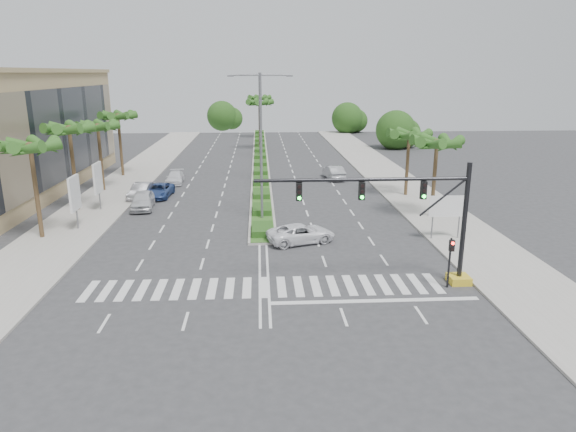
# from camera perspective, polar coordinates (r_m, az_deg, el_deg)

# --- Properties ---
(ground) EXTENTS (160.00, 160.00, 0.00)m
(ground) POSITION_cam_1_polar(r_m,az_deg,el_deg) (30.05, -2.66, -7.91)
(ground) COLOR #333335
(ground) RESTS_ON ground
(footpath_right) EXTENTS (6.00, 120.00, 0.15)m
(footpath_right) POSITION_cam_1_polar(r_m,az_deg,el_deg) (51.38, 14.26, 1.74)
(footpath_right) COLOR gray
(footpath_right) RESTS_ON ground
(footpath_left) EXTENTS (6.00, 120.00, 0.15)m
(footpath_left) POSITION_cam_1_polar(r_m,az_deg,el_deg) (51.27, -20.20, 1.22)
(footpath_left) COLOR gray
(footpath_left) RESTS_ON ground
(median) EXTENTS (2.20, 75.00, 0.20)m
(median) POSITION_cam_1_polar(r_m,az_deg,el_deg) (73.52, -3.10, 6.32)
(median) COLOR gray
(median) RESTS_ON ground
(median_grass) EXTENTS (1.80, 75.00, 0.04)m
(median_grass) POSITION_cam_1_polar(r_m,az_deg,el_deg) (73.50, -3.10, 6.41)
(median_grass) COLOR #24501B
(median_grass) RESTS_ON median
(building) EXTENTS (12.00, 36.00, 12.00)m
(building) POSITION_cam_1_polar(r_m,az_deg,el_deg) (59.74, -29.15, 7.93)
(building) COLOR tan
(building) RESTS_ON ground
(signal_gantry) EXTENTS (12.60, 1.20, 7.20)m
(signal_gantry) POSITION_cam_1_polar(r_m,az_deg,el_deg) (30.36, 15.04, -1.25)
(signal_gantry) COLOR gold
(signal_gantry) RESTS_ON ground
(pedestrian_signal) EXTENTS (0.28, 0.36, 3.00)m
(pedestrian_signal) POSITION_cam_1_polar(r_m,az_deg,el_deg) (30.62, 17.61, -4.10)
(pedestrian_signal) COLOR black
(pedestrian_signal) RESTS_ON ground
(direction_sign) EXTENTS (2.70, 0.11, 3.40)m
(direction_sign) POSITION_cam_1_polar(r_m,az_deg,el_deg) (39.26, 17.25, 0.85)
(direction_sign) COLOR slate
(direction_sign) RESTS_ON ground
(billboard_near) EXTENTS (0.18, 2.10, 4.35)m
(billboard_near) POSITION_cam_1_polar(r_m,az_deg,el_deg) (43.02, -22.63, 2.30)
(billboard_near) COLOR slate
(billboard_near) RESTS_ON ground
(billboard_far) EXTENTS (0.18, 2.10, 4.35)m
(billboard_far) POSITION_cam_1_polar(r_m,az_deg,el_deg) (48.59, -20.38, 3.94)
(billboard_far) COLOR slate
(billboard_far) RESTS_ON ground
(palm_left_near) EXTENTS (4.57, 4.68, 7.55)m
(palm_left_near) POSITION_cam_1_polar(r_m,az_deg,el_deg) (41.28, -26.70, 6.60)
(palm_left_near) COLOR brown
(palm_left_near) RESTS_ON ground
(palm_left_mid) EXTENTS (4.57, 4.68, 7.95)m
(palm_left_mid) POSITION_cam_1_polar(r_m,az_deg,el_deg) (48.63, -23.12, 8.60)
(palm_left_mid) COLOR brown
(palm_left_mid) RESTS_ON ground
(palm_left_far) EXTENTS (4.57, 4.68, 7.35)m
(palm_left_far) POSITION_cam_1_polar(r_m,az_deg,el_deg) (56.25, -20.37, 9.07)
(palm_left_far) COLOR brown
(palm_left_far) RESTS_ON ground
(palm_left_end) EXTENTS (4.57, 4.68, 7.75)m
(palm_left_end) POSITION_cam_1_polar(r_m,az_deg,el_deg) (63.88, -18.36, 10.28)
(palm_left_end) COLOR brown
(palm_left_end) RESTS_ON ground
(palm_right_near) EXTENTS (4.57, 4.68, 7.05)m
(palm_right_near) POSITION_cam_1_polar(r_m,az_deg,el_deg) (44.45, 16.21, 7.54)
(palm_right_near) COLOR brown
(palm_right_near) RESTS_ON ground
(palm_right_far) EXTENTS (4.57, 4.68, 6.75)m
(palm_right_far) POSITION_cam_1_polar(r_m,az_deg,el_deg) (52.04, 13.30, 8.52)
(palm_right_far) COLOR brown
(palm_right_far) RESTS_ON ground
(palm_median_a) EXTENTS (4.57, 4.68, 8.05)m
(palm_median_a) POSITION_cam_1_polar(r_m,az_deg,el_deg) (82.69, -3.21, 12.28)
(palm_median_a) COLOR brown
(palm_median_a) RESTS_ON ground
(palm_median_b) EXTENTS (4.57, 4.68, 8.05)m
(palm_median_b) POSITION_cam_1_polar(r_m,az_deg,el_deg) (97.67, -3.23, 12.80)
(palm_median_b) COLOR brown
(palm_median_b) RESTS_ON ground
(streetlight_near) EXTENTS (5.10, 0.25, 12.00)m
(streetlight_near) POSITION_cam_1_polar(r_m,az_deg,el_deg) (41.87, -3.01, 8.50)
(streetlight_near) COLOR slate
(streetlight_near) RESTS_ON ground
(streetlight_mid) EXTENTS (5.10, 0.25, 12.00)m
(streetlight_mid) POSITION_cam_1_polar(r_m,az_deg,el_deg) (57.78, -3.12, 10.47)
(streetlight_mid) COLOR slate
(streetlight_mid) RESTS_ON ground
(streetlight_far) EXTENTS (5.10, 0.25, 12.00)m
(streetlight_far) POSITION_cam_1_polar(r_m,az_deg,el_deg) (73.73, -3.18, 11.59)
(streetlight_far) COLOR slate
(streetlight_far) RESTS_ON ground
(car_parked_a) EXTENTS (2.40, 4.95, 1.63)m
(car_parked_a) POSITION_cam_1_polar(r_m,az_deg,el_deg) (48.49, -15.85, 1.71)
(car_parked_a) COLOR silver
(car_parked_a) RESTS_ON ground
(car_parked_b) EXTENTS (2.11, 4.76, 1.52)m
(car_parked_b) POSITION_cam_1_polar(r_m,az_deg,el_deg) (52.58, -15.96, 2.70)
(car_parked_b) COLOR #A3A2A7
(car_parked_b) RESTS_ON ground
(car_parked_c) EXTENTS (2.56, 4.98, 1.34)m
(car_parked_c) POSITION_cam_1_polar(r_m,az_deg,el_deg) (52.66, -14.12, 2.75)
(car_parked_c) COLOR navy
(car_parked_c) RESTS_ON ground
(car_parked_d) EXTENTS (1.99, 4.53, 1.30)m
(car_parked_d) POSITION_cam_1_polar(r_m,az_deg,el_deg) (59.02, -12.43, 4.19)
(car_parked_d) COLOR silver
(car_parked_d) RESTS_ON ground
(car_crossing) EXTENTS (5.43, 3.70, 1.38)m
(car_crossing) POSITION_cam_1_polar(r_m,az_deg,el_deg) (37.43, 1.47, -1.95)
(car_crossing) COLOR white
(car_crossing) RESTS_ON ground
(car_right) EXTENTS (2.21, 4.99, 1.59)m
(car_right) POSITION_cam_1_polar(r_m,az_deg,el_deg) (60.22, 5.10, 4.87)
(car_right) COLOR #ADADB2
(car_right) RESTS_ON ground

